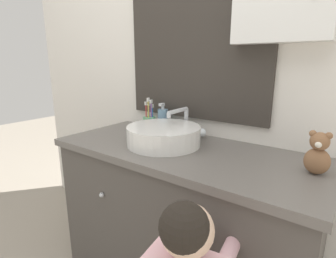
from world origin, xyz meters
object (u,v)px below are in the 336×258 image
(toothbrush_holder, at_px, (149,122))
(soap_dispenser, at_px, (163,120))
(sink_basin, at_px, (164,135))
(teddy_bear, at_px, (318,154))

(toothbrush_holder, distance_m, soap_dispenser, 0.10)
(sink_basin, bearing_deg, teddy_bear, 4.10)
(soap_dispenser, distance_m, teddy_bear, 0.86)
(teddy_bear, bearing_deg, toothbrush_holder, 171.12)
(sink_basin, distance_m, toothbrush_holder, 0.33)
(soap_dispenser, relative_size, teddy_bear, 1.04)
(toothbrush_holder, relative_size, soap_dispenser, 1.15)
(toothbrush_holder, bearing_deg, sink_basin, -36.58)
(toothbrush_holder, height_order, teddy_bear, toothbrush_holder)
(sink_basin, distance_m, teddy_bear, 0.68)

